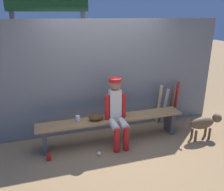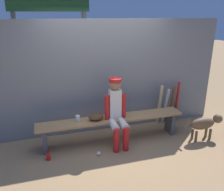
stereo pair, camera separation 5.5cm
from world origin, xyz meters
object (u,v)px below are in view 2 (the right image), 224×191
Objects in this scene: bat_aluminum_silver at (165,106)px; scoreboard at (52,12)px; dugout_bench at (112,123)px; cup_on_ground at (48,157)px; bat_wood_natural at (159,105)px; player_seated at (117,110)px; baseball at (99,153)px; baseball_glove at (96,117)px; bat_wood_dark at (172,105)px; dog at (205,123)px; cup_on_bench at (78,118)px; bat_aluminum_red at (177,102)px.

scoreboard is at bearing 153.17° from bat_aluminum_silver.
dugout_bench is 1.29m from cup_on_ground.
bat_wood_natural is at bearing -28.31° from scoreboard.
player_seated reaches higher than baseball.
dugout_bench is 0.35m from baseball_glove.
dog is (0.27, -0.82, -0.10)m from bat_wood_dark.
cup_on_ground is (-0.91, -0.29, -0.50)m from baseball_glove.
dugout_bench is 0.33m from player_seated.
cup_on_bench is (0.57, 0.33, 0.49)m from cup_on_ground.
baseball_glove is 1.71m from bat_aluminum_silver.
bat_aluminum_silver is (1.35, 0.40, 0.03)m from dugout_bench.
bat_wood_dark is at bearing 11.94° from baseball_glove.
player_seated is at bearing -160.90° from bat_aluminum_red.
bat_wood_dark is at bearing -4.13° from bat_wood_natural.
cup_on_bench is 0.13× the size of dog.
dugout_bench reaches higher than cup_on_ground.
bat_aluminum_silver reaches higher than dugout_bench.
player_seated is 0.37× the size of scoreboard.
bat_aluminum_red reaches higher than bat_wood_dark.
player_seated is at bearing -60.52° from scoreboard.
bat_wood_natural is (1.21, 0.40, 0.07)m from dugout_bench.
player_seated is at bearing -155.86° from bat_wood_natural.
cup_on_bench is (-2.14, -0.34, 0.12)m from bat_wood_dark.
dugout_bench is 2.99× the size of bat_aluminum_red.
bat_wood_dark is at bearing 8.98° from cup_on_bench.
cup_on_ground is at bearing -164.99° from bat_aluminum_silver.
bat_aluminum_silver is 3.17m from scoreboard.
cup_on_ground is at bearing 177.23° from dog.
bat_aluminum_red is 3.36m from scoreboard.
cup_on_ground is (-2.57, -0.69, -0.37)m from bat_aluminum_silver.
cup_on_ground is 1.00× the size of cup_on_bench.
dugout_bench is at bearing 117.83° from player_seated.
baseball is at bearing -144.84° from player_seated.
dugout_bench is 10.05× the size of baseball_glove.
dugout_bench is 0.65m from baseball.
dugout_bench is 25.58× the size of cup_on_ground.
scoreboard is (-2.53, 1.08, 1.93)m from bat_aluminum_red.
scoreboard is at bearing 110.03° from baseball_glove.
bat_aluminum_red is 8.56× the size of cup_on_bench.
baseball_glove is (-0.31, 0.00, 0.16)m from dugout_bench.
bat_wood_natural is at bearing 14.93° from baseball_glove.
scoreboard is at bearing 143.44° from dog.
player_seated is at bearing -161.12° from bat_wood_dark.
bat_aluminum_red is at bearing 14.98° from dugout_bench.
player_seated is 17.16× the size of baseball.
dugout_bench is 2.22× the size of player_seated.
baseball_glove reaches higher than cup_on_bench.
bat_wood_dark reaches higher than baseball_glove.
bat_wood_natural is at bearing -174.91° from bat_aluminum_red.
dugout_bench is 0.81× the size of scoreboard.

